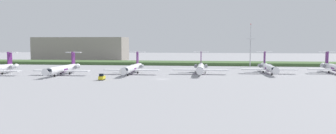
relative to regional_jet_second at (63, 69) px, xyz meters
name	(u,v)px	position (x,y,z in m)	size (l,w,h in m)	color
ground_plane	(171,72)	(41.72, 19.31, -2.54)	(500.00, 500.00, 0.00)	#939399
grass_berm	(180,63)	(41.72, 66.79, -1.69)	(320.00, 20.00, 1.69)	#426033
regional_jet_second	(63,69)	(0.00, 0.00, 0.00)	(22.81, 31.00, 9.00)	white
regional_jet_third	(132,68)	(26.97, 6.55, 0.00)	(22.81, 31.00, 9.00)	white
regional_jet_fourth	(201,68)	(54.98, 10.63, 0.00)	(22.81, 31.00, 9.00)	white
regional_jet_fifth	(268,67)	(83.47, 15.98, 0.00)	(22.81, 31.00, 9.00)	white
regional_jet_sixth	(335,68)	(111.33, 18.68, 0.00)	(22.81, 31.00, 9.00)	white
antenna_mast	(250,49)	(80.25, 51.38, 6.92)	(4.40, 0.50, 22.76)	#B2B2B7
distant_hangar	(81,49)	(-32.91, 105.28, 5.71)	(65.45, 22.35, 16.49)	gray
baggage_tug	(102,77)	(21.13, -16.07, -1.53)	(1.72, 3.20, 2.30)	yellow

